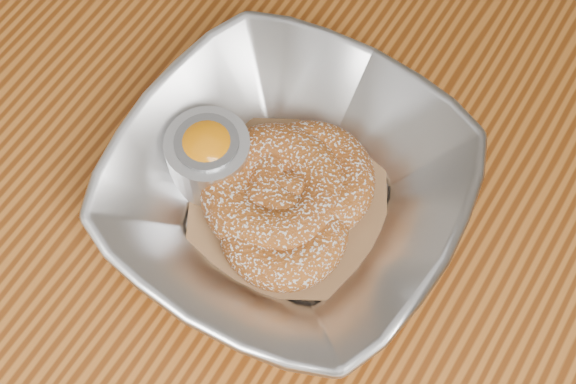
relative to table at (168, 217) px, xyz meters
The scene contains 8 objects.
ground_plane 0.65m from the table, ahead, with size 4.00×4.00×0.00m, color #565659.
table is the anchor object (origin of this frame).
serving_bowl 0.17m from the table, 12.04° to the left, with size 0.24×0.24×0.06m, color silver.
parchment 0.16m from the table, 12.04° to the left, with size 0.14×0.14×0.00m, color brown.
donut_back 0.18m from the table, 19.44° to the left, with size 0.09×0.09×0.03m, color #8D4415.
donut_front 0.17m from the table, ahead, with size 0.09×0.09×0.03m, color #8D4415.
donut_extra 0.16m from the table, 11.02° to the left, with size 0.11×0.11×0.04m, color #8D4415.
ramekin 0.14m from the table, 20.24° to the left, with size 0.06×0.06×0.05m.
Camera 1 is at (0.24, -0.19, 1.29)m, focal length 50.00 mm.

